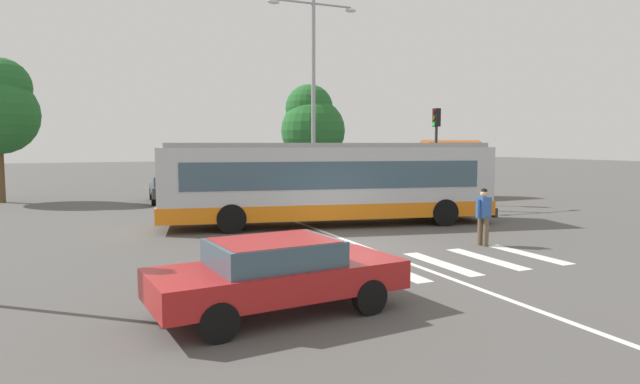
{
  "coord_description": "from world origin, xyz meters",
  "views": [
    {
      "loc": [
        -7.35,
        -14.27,
        3.04
      ],
      "look_at": [
        0.39,
        3.32,
        1.3
      ],
      "focal_mm": 30.18,
      "sensor_mm": 36.0,
      "label": 1
    }
  ],
  "objects_px": {
    "parked_car_red": "(312,183)",
    "parked_car_charcoal": "(169,187)",
    "traffic_light_far_corner": "(436,140)",
    "bus_stop_shelter": "(450,155)",
    "parked_car_blue": "(348,181)",
    "city_transit_bus": "(329,183)",
    "parked_car_champagne": "(267,184)",
    "pedestrian_crossing_street": "(484,213)",
    "background_tree_right": "(312,124)",
    "foreground_sedan": "(277,272)",
    "parked_car_teal": "(216,185)",
    "twin_arm_street_lamp": "(313,82)"
  },
  "relations": [
    {
      "from": "parked_car_red",
      "to": "parked_car_charcoal",
      "type": "bearing_deg",
      "value": 179.1
    },
    {
      "from": "parked_car_red",
      "to": "traffic_light_far_corner",
      "type": "height_order",
      "value": "traffic_light_far_corner"
    },
    {
      "from": "bus_stop_shelter",
      "to": "parked_car_blue",
      "type": "bearing_deg",
      "value": 136.52
    },
    {
      "from": "city_transit_bus",
      "to": "parked_car_champagne",
      "type": "relative_size",
      "value": 2.72
    },
    {
      "from": "parked_car_champagne",
      "to": "parked_car_blue",
      "type": "xyz_separation_m",
      "value": [
        5.12,
        -0.03,
        0.0
      ]
    },
    {
      "from": "pedestrian_crossing_street",
      "to": "background_tree_right",
      "type": "relative_size",
      "value": 0.24
    },
    {
      "from": "foreground_sedan",
      "to": "parked_car_teal",
      "type": "relative_size",
      "value": 1.02
    },
    {
      "from": "pedestrian_crossing_street",
      "to": "parked_car_red",
      "type": "xyz_separation_m",
      "value": [
        1.18,
        15.95,
        -0.2
      ]
    },
    {
      "from": "parked_car_champagne",
      "to": "background_tree_right",
      "type": "relative_size",
      "value": 0.64
    },
    {
      "from": "parked_car_red",
      "to": "parked_car_blue",
      "type": "relative_size",
      "value": 1.01
    },
    {
      "from": "traffic_light_far_corner",
      "to": "background_tree_right",
      "type": "xyz_separation_m",
      "value": [
        -1.08,
        13.37,
        1.22
      ]
    },
    {
      "from": "parked_car_teal",
      "to": "bus_stop_shelter",
      "type": "bearing_deg",
      "value": -18.97
    },
    {
      "from": "foreground_sedan",
      "to": "background_tree_right",
      "type": "xyz_separation_m",
      "value": [
        11.98,
        26.78,
        3.65
      ]
    },
    {
      "from": "city_transit_bus",
      "to": "parked_car_blue",
      "type": "distance_m",
      "value": 12.32
    },
    {
      "from": "city_transit_bus",
      "to": "twin_arm_street_lamp",
      "type": "relative_size",
      "value": 1.28
    },
    {
      "from": "pedestrian_crossing_street",
      "to": "bus_stop_shelter",
      "type": "relative_size",
      "value": 0.47
    },
    {
      "from": "bus_stop_shelter",
      "to": "background_tree_right",
      "type": "bearing_deg",
      "value": 108.97
    },
    {
      "from": "background_tree_right",
      "to": "traffic_light_far_corner",
      "type": "bearing_deg",
      "value": -85.36
    },
    {
      "from": "foreground_sedan",
      "to": "twin_arm_street_lamp",
      "type": "distance_m",
      "value": 17.86
    },
    {
      "from": "parked_car_charcoal",
      "to": "parked_car_champagne",
      "type": "relative_size",
      "value": 1.0
    },
    {
      "from": "parked_car_red",
      "to": "traffic_light_far_corner",
      "type": "bearing_deg",
      "value": -56.22
    },
    {
      "from": "foreground_sedan",
      "to": "parked_car_champagne",
      "type": "distance_m",
      "value": 20.88
    },
    {
      "from": "traffic_light_far_corner",
      "to": "parked_car_teal",
      "type": "bearing_deg",
      "value": 145.53
    },
    {
      "from": "city_transit_bus",
      "to": "pedestrian_crossing_street",
      "type": "xyz_separation_m",
      "value": [
        2.49,
        -5.6,
        -0.62
      ]
    },
    {
      "from": "parked_car_red",
      "to": "twin_arm_street_lamp",
      "type": "bearing_deg",
      "value": -111.75
    },
    {
      "from": "pedestrian_crossing_street",
      "to": "parked_car_teal",
      "type": "xyz_separation_m",
      "value": [
        -4.27,
        16.35,
        -0.2
      ]
    },
    {
      "from": "city_transit_bus",
      "to": "foreground_sedan",
      "type": "distance_m",
      "value": 10.66
    },
    {
      "from": "foreground_sedan",
      "to": "parked_car_red",
      "type": "distance_m",
      "value": 21.53
    },
    {
      "from": "foreground_sedan",
      "to": "background_tree_right",
      "type": "height_order",
      "value": "background_tree_right"
    },
    {
      "from": "city_transit_bus",
      "to": "parked_car_teal",
      "type": "distance_m",
      "value": 10.93
    },
    {
      "from": "bus_stop_shelter",
      "to": "city_transit_bus",
      "type": "bearing_deg",
      "value": -148.15
    },
    {
      "from": "pedestrian_crossing_street",
      "to": "parked_car_charcoal",
      "type": "height_order",
      "value": "pedestrian_crossing_street"
    },
    {
      "from": "traffic_light_far_corner",
      "to": "pedestrian_crossing_street",
      "type": "bearing_deg",
      "value": -118.55
    },
    {
      "from": "traffic_light_far_corner",
      "to": "background_tree_right",
      "type": "relative_size",
      "value": 0.66
    },
    {
      "from": "pedestrian_crossing_street",
      "to": "parked_car_teal",
      "type": "bearing_deg",
      "value": 104.62
    },
    {
      "from": "parked_car_red",
      "to": "twin_arm_street_lamp",
      "type": "relative_size",
      "value": 0.47
    },
    {
      "from": "parked_car_charcoal",
      "to": "pedestrian_crossing_street",
      "type": "bearing_deg",
      "value": -67.05
    },
    {
      "from": "foreground_sedan",
      "to": "background_tree_right",
      "type": "bearing_deg",
      "value": 65.9
    },
    {
      "from": "parked_car_teal",
      "to": "parked_car_red",
      "type": "relative_size",
      "value": 0.98
    },
    {
      "from": "pedestrian_crossing_street",
      "to": "parked_car_blue",
      "type": "bearing_deg",
      "value": 77.17
    },
    {
      "from": "parked_car_charcoal",
      "to": "traffic_light_far_corner",
      "type": "height_order",
      "value": "traffic_light_far_corner"
    },
    {
      "from": "parked_car_charcoal",
      "to": "background_tree_right",
      "type": "distance_m",
      "value": 13.61
    },
    {
      "from": "parked_car_charcoal",
      "to": "parked_car_blue",
      "type": "relative_size",
      "value": 1.01
    },
    {
      "from": "parked_car_blue",
      "to": "foreground_sedan",
      "type": "bearing_deg",
      "value": -119.94
    },
    {
      "from": "parked_car_teal",
      "to": "parked_car_champagne",
      "type": "distance_m",
      "value": 2.85
    },
    {
      "from": "pedestrian_crossing_street",
      "to": "twin_arm_street_lamp",
      "type": "distance_m",
      "value": 12.85
    },
    {
      "from": "pedestrian_crossing_street",
      "to": "parked_car_blue",
      "type": "relative_size",
      "value": 0.38
    },
    {
      "from": "foreground_sedan",
      "to": "parked_car_champagne",
      "type": "relative_size",
      "value": 1.0
    },
    {
      "from": "parked_car_charcoal",
      "to": "traffic_light_far_corner",
      "type": "xyz_separation_m",
      "value": [
        12.13,
        -6.31,
        2.44
      ]
    },
    {
      "from": "city_transit_bus",
      "to": "background_tree_right",
      "type": "height_order",
      "value": "background_tree_right"
    }
  ]
}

